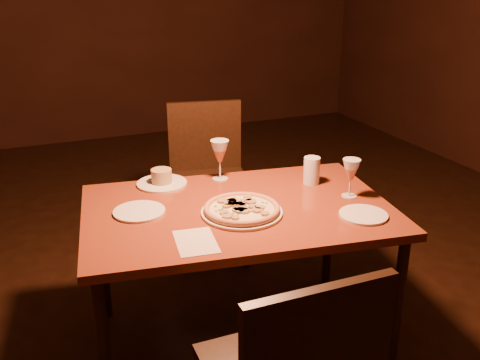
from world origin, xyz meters
name	(u,v)px	position (x,y,z in m)	size (l,w,h in m)	color
floor	(205,322)	(0.00, 0.00, 0.00)	(7.00, 7.00, 0.00)	black
dining_table	(238,220)	(0.10, -0.21, 0.65)	(1.45, 1.05, 0.72)	maroon
chair_far	(209,172)	(0.29, 0.72, 0.53)	(0.53, 0.53, 0.94)	black
pizza_plate	(242,209)	(0.09, -0.28, 0.74)	(0.35, 0.35, 0.04)	silver
ramekin_saucer	(162,180)	(-0.14, 0.18, 0.74)	(0.24, 0.24, 0.08)	silver
wine_glass_far	(220,160)	(0.15, 0.14, 0.82)	(0.09, 0.09, 0.20)	#B96B4D
wine_glass_right	(350,178)	(0.62, -0.29, 0.80)	(0.08, 0.08, 0.18)	#B96B4D
water_tumbler	(312,170)	(0.54, -0.08, 0.78)	(0.08, 0.08, 0.13)	silver
side_plate_left	(139,212)	(-0.31, -0.10, 0.72)	(0.22, 0.22, 0.01)	silver
side_plate_near	(363,215)	(0.56, -0.50, 0.72)	(0.20, 0.20, 0.01)	silver
menu_card	(196,242)	(-0.17, -0.44, 0.72)	(0.15, 0.22, 0.00)	beige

